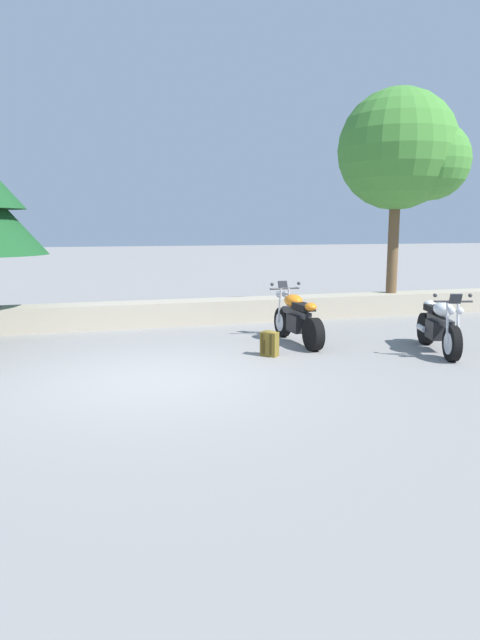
{
  "coord_description": "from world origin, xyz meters",
  "views": [
    {
      "loc": [
        -1.0,
        -8.18,
        2.29
      ],
      "look_at": [
        1.69,
        1.2,
        0.65
      ],
      "focal_mm": 31.1,
      "sensor_mm": 36.0,
      "label": 1
    }
  ],
  "objects_px": {
    "motorcycle_orange_centre": "(297,319)",
    "rider_backpack": "(270,343)",
    "motorcycle_white_far_right": "(439,326)",
    "leafy_tree_mid_left": "(404,152)"
  },
  "relations": [
    {
      "from": "motorcycle_orange_centre",
      "to": "motorcycle_white_far_right",
      "type": "xyz_separation_m",
      "value": [
        2.21,
        -1.5,
        0.0
      ]
    },
    {
      "from": "motorcycle_orange_centre",
      "to": "motorcycle_white_far_right",
      "type": "height_order",
      "value": "same"
    },
    {
      "from": "motorcycle_orange_centre",
      "to": "leafy_tree_mid_left",
      "type": "bearing_deg",
      "value": 35.18
    },
    {
      "from": "motorcycle_orange_centre",
      "to": "leafy_tree_mid_left",
      "type": "distance_m",
      "value": 6.16
    },
    {
      "from": "rider_backpack",
      "to": "leafy_tree_mid_left",
      "type": "xyz_separation_m",
      "value": [
        4.93,
        3.78,
        3.94
      ]
    },
    {
      "from": "motorcycle_white_far_right",
      "to": "motorcycle_orange_centre",
      "type": "bearing_deg",
      "value": 145.74
    },
    {
      "from": "motorcycle_white_far_right",
      "to": "leafy_tree_mid_left",
      "type": "distance_m",
      "value": 5.99
    },
    {
      "from": "motorcycle_orange_centre",
      "to": "rider_backpack",
      "type": "distance_m",
      "value": 1.32
    },
    {
      "from": "motorcycle_orange_centre",
      "to": "rider_backpack",
      "type": "height_order",
      "value": "motorcycle_orange_centre"
    },
    {
      "from": "motorcycle_orange_centre",
      "to": "motorcycle_white_far_right",
      "type": "distance_m",
      "value": 2.67
    }
  ]
}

